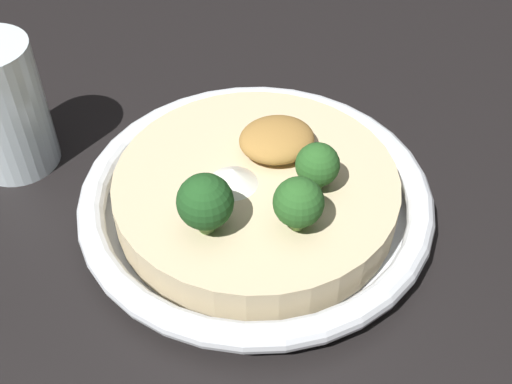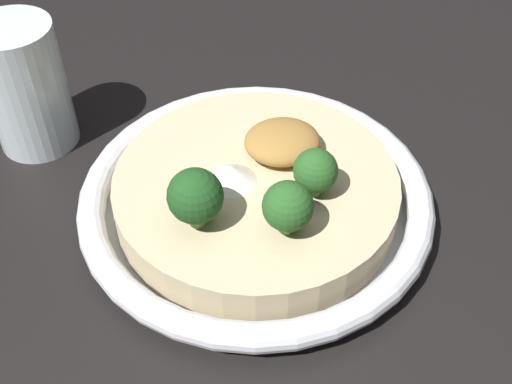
# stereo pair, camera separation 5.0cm
# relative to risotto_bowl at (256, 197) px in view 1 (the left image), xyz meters

# --- Properties ---
(ground_plane) EXTENTS (6.00, 6.00, 0.00)m
(ground_plane) POSITION_rel_risotto_bowl_xyz_m (0.00, 0.00, -0.02)
(ground_plane) COLOR black
(risotto_bowl) EXTENTS (0.28, 0.28, 0.04)m
(risotto_bowl) POSITION_rel_risotto_bowl_xyz_m (0.00, 0.00, 0.00)
(risotto_bowl) COLOR silver
(risotto_bowl) RESTS_ON ground_plane
(cheese_sprinkle) EXTENTS (0.04, 0.04, 0.01)m
(cheese_sprinkle) POSITION_rel_risotto_bowl_xyz_m (0.02, 0.00, 0.03)
(cheese_sprinkle) COLOR white
(cheese_sprinkle) RESTS_ON risotto_bowl
(crispy_onion_garnish) EXTENTS (0.06, 0.05, 0.02)m
(crispy_onion_garnish) POSITION_rel_risotto_bowl_xyz_m (-0.03, -0.02, 0.03)
(crispy_onion_garnish) COLOR #A37538
(crispy_onion_garnish) RESTS_ON risotto_bowl
(broccoli_left) EXTENTS (0.03, 0.03, 0.04)m
(broccoli_left) POSITION_rel_risotto_bowl_xyz_m (-0.04, 0.02, 0.04)
(broccoli_left) COLOR #668E47
(broccoli_left) RESTS_ON risotto_bowl
(broccoli_right) EXTENTS (0.04, 0.04, 0.05)m
(broccoli_right) POSITION_rel_risotto_bowl_xyz_m (0.05, 0.04, 0.05)
(broccoli_right) COLOR #668E47
(broccoli_right) RESTS_ON risotto_bowl
(broccoli_back_left) EXTENTS (0.04, 0.04, 0.04)m
(broccoli_back_left) POSITION_rel_risotto_bowl_xyz_m (-0.01, 0.06, 0.05)
(broccoli_back_left) COLOR #759E4C
(broccoli_back_left) RESTS_ON risotto_bowl
(drinking_glass) EXTENTS (0.07, 0.07, 0.12)m
(drinking_glass) POSITION_rel_risotto_bowl_xyz_m (0.17, -0.13, 0.04)
(drinking_glass) COLOR silver
(drinking_glass) RESTS_ON ground_plane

